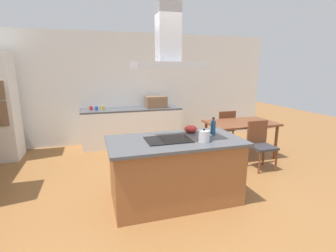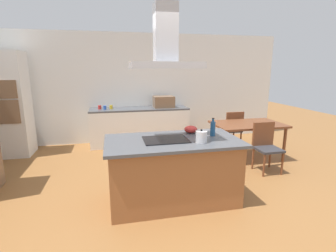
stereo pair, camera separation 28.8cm
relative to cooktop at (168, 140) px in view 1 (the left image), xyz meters
name	(u,v)px [view 1 (the left image)]	position (x,y,z in m)	size (l,w,h in m)	color
ground	(151,163)	(0.10, 1.50, -0.91)	(16.00, 16.00, 0.00)	#936033
wall_back	(135,89)	(0.10, 3.25, 0.44)	(7.20, 0.10, 2.70)	white
kitchen_island	(175,170)	(0.10, 0.00, -0.45)	(1.84, 0.99, 0.90)	#995B33
cooktop	(168,140)	(0.00, 0.00, 0.00)	(0.60, 0.44, 0.01)	black
tea_kettle	(204,136)	(0.43, -0.22, 0.07)	(0.20, 0.15, 0.18)	silver
olive_oil_bottle	(213,128)	(0.71, 0.07, 0.10)	(0.07, 0.07, 0.26)	navy
mixing_bowl	(191,129)	(0.45, 0.30, 0.05)	(0.20, 0.20, 0.11)	red
back_counter	(132,127)	(-0.04, 2.88, -0.46)	(2.38, 0.62, 0.90)	white
countertop_microwave	(156,102)	(0.56, 2.88, 0.13)	(0.50, 0.38, 0.28)	brown
coffee_mug_red	(91,108)	(-0.99, 2.94, 0.04)	(0.08, 0.08, 0.09)	red
coffee_mug_blue	(96,108)	(-0.87, 2.86, 0.04)	(0.08, 0.08, 0.09)	#2D56B2
coffee_mug_yellow	(103,108)	(-0.72, 2.93, 0.04)	(0.08, 0.08, 0.09)	gold
dining_table	(241,126)	(2.02, 1.35, -0.24)	(1.40, 0.90, 0.75)	brown
chair_facing_back_wall	(224,126)	(2.02, 2.02, -0.40)	(0.42, 0.42, 0.89)	#333338
chair_facing_island	(260,142)	(2.02, 0.69, -0.40)	(0.42, 0.42, 0.89)	#333338
range_hood	(168,48)	(0.00, 0.00, 1.20)	(0.90, 0.55, 0.78)	#ADADB2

